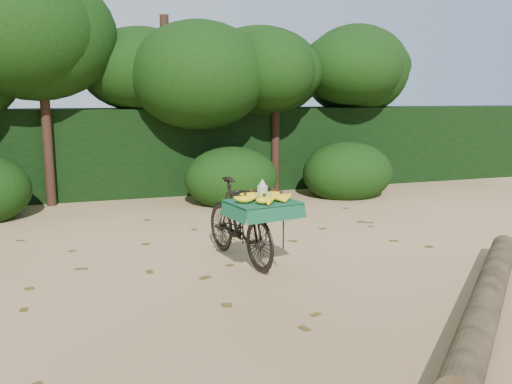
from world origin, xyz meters
name	(u,v)px	position (x,y,z in m)	size (l,w,h in m)	color
ground	(210,284)	(0.00, 0.00, 0.00)	(80.00, 80.00, 0.00)	tan
vendor_bicycle	(240,220)	(0.56, 0.68, 0.53)	(0.91, 1.85, 1.05)	black
fallen_log	(488,296)	(2.35, -1.61, 0.15)	(0.29, 0.29, 4.05)	brown
hedge_backdrop	(139,150)	(0.00, 6.30, 0.90)	(26.00, 1.80, 1.80)	black
tree_row	(108,99)	(-0.65, 5.50, 2.00)	(14.50, 2.00, 4.00)	black
bush_clumps	(180,183)	(0.50, 4.30, 0.45)	(8.80, 1.70, 0.90)	black
leaf_litter	(197,266)	(0.00, 0.65, 0.01)	(7.00, 7.30, 0.01)	#553D16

